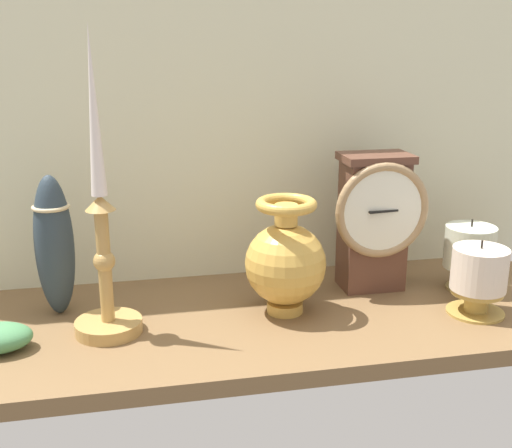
{
  "coord_description": "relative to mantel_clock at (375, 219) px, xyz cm",
  "views": [
    {
      "loc": [
        -18.55,
        -86.82,
        40.23
      ],
      "look_at": [
        -0.65,
        0.0,
        14.0
      ],
      "focal_mm": 45.48,
      "sensor_mm": 36.0,
      "label": 1
    }
  ],
  "objects": [
    {
      "name": "tall_ceramic_vase",
      "position": [
        -49.15,
        0.09,
        -1.09
      ],
      "size": [
        5.62,
        5.62,
        21.05
      ],
      "color": "#2B3842",
      "rests_on": "ground_plane"
    },
    {
      "name": "pillar_candle_near_clock",
      "position": [
        11.56,
        -12.57,
        -6.03
      ],
      "size": [
        8.46,
        8.46,
        11.39
      ],
      "color": "#B59243",
      "rests_on": "ground_plane"
    },
    {
      "name": "ground_plane",
      "position": [
        -19.94,
        -6.33,
        -12.97
      ],
      "size": [
        100.0,
        36.0,
        2.4
      ],
      "primitive_type": "cube",
      "color": "brown"
    },
    {
      "name": "pillar_candle_front",
      "position": [
        15.06,
        -3.51,
        -5.39
      ],
      "size": [
        8.03,
        8.03,
        11.81
      ],
      "color": "tan",
      "rests_on": "ground_plane"
    },
    {
      "name": "brass_vase_bulbous",
      "position": [
        -16.17,
        -6.13,
        -3.6
      ],
      "size": [
        12.0,
        12.0,
        17.47
      ],
      "color": "gold",
      "rests_on": "ground_plane"
    },
    {
      "name": "back_wall",
      "position": [
        -19.94,
        12.17,
        20.73
      ],
      "size": [
        120.0,
        2.0,
        65.0
      ],
      "primitive_type": "cube",
      "color": "beige",
      "rests_on": "ground_plane"
    },
    {
      "name": "mantel_clock",
      "position": [
        0.0,
        0.0,
        0.0
      ],
      "size": [
        15.19,
        8.47,
        22.11
      ],
      "color": "brown",
      "rests_on": "ground_plane"
    },
    {
      "name": "candlestick_tall_left",
      "position": [
        -41.95,
        -8.08,
        0.66
      ],
      "size": [
        9.33,
        9.33,
        41.61
      ],
      "color": "tan",
      "rests_on": "ground_plane"
    }
  ]
}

